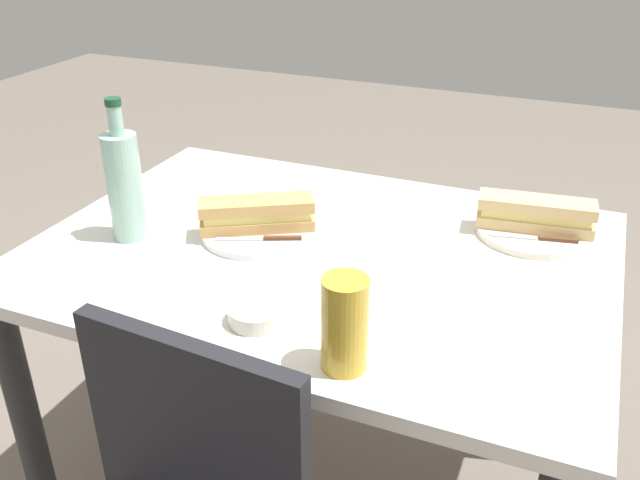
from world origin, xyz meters
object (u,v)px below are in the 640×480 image
at_px(plate_near, 258,231).
at_px(baguette_sandwich_near, 257,214).
at_px(plate_far, 533,231).
at_px(olive_bowl, 254,314).
at_px(baguette_sandwich_far, 535,214).
at_px(knife_far, 539,238).
at_px(dining_table, 320,292).
at_px(water_bottle, 124,184).
at_px(knife_near, 264,239).
at_px(beer_glass, 345,324).

xyz_separation_m(plate_near, baguette_sandwich_near, (0.00, -0.00, 0.04)).
relative_size(plate_far, olive_bowl, 2.54).
height_order(plate_far, baguette_sandwich_far, baguette_sandwich_far).
distance_m(baguette_sandwich_near, knife_far, 0.60).
distance_m(baguette_sandwich_near, plate_far, 0.60).
height_order(dining_table, water_bottle, water_bottle).
relative_size(baguette_sandwich_near, olive_bowl, 2.56).
bearing_deg(water_bottle, olive_bowl, 154.64).
xyz_separation_m(plate_far, olive_bowl, (0.40, 0.53, 0.01)).
distance_m(plate_near, knife_near, 0.06).
height_order(plate_near, olive_bowl, olive_bowl).
bearing_deg(dining_table, knife_near, 17.60).
bearing_deg(plate_far, baguette_sandwich_far, 153.43).
xyz_separation_m(knife_far, olive_bowl, (0.42, 0.48, -0.00)).
relative_size(baguette_sandwich_near, knife_near, 1.45).
bearing_deg(water_bottle, plate_near, -155.66).
height_order(knife_near, baguette_sandwich_far, baguette_sandwich_far).
xyz_separation_m(knife_far, beer_glass, (0.23, 0.53, 0.06)).
xyz_separation_m(dining_table, olive_bowl, (0.00, 0.29, 0.12)).
height_order(knife_near, olive_bowl, olive_bowl).
bearing_deg(baguette_sandwich_near, water_bottle, 24.34).
relative_size(dining_table, knife_near, 6.96).
distance_m(dining_table, water_bottle, 0.47).
bearing_deg(water_bottle, plate_far, -156.76).
xyz_separation_m(beer_glass, olive_bowl, (0.19, -0.06, -0.06)).
bearing_deg(plate_far, beer_glass, 69.76).
bearing_deg(baguette_sandwich_far, beer_glass, 69.76).
xyz_separation_m(dining_table, baguette_sandwich_near, (0.15, -0.01, 0.16)).
distance_m(baguette_sandwich_far, knife_far, 0.06).
relative_size(dining_table, knife_far, 6.59).
bearing_deg(baguette_sandwich_far, baguette_sandwich_near, 22.75).
height_order(plate_far, beer_glass, beer_glass).
xyz_separation_m(plate_near, water_bottle, (0.25, 0.11, 0.12)).
bearing_deg(baguette_sandwich_near, plate_far, -157.25).
bearing_deg(plate_near, water_bottle, 24.34).
distance_m(plate_near, beer_glass, 0.49).
bearing_deg(knife_far, water_bottle, 19.60).
relative_size(plate_near, knife_near, 1.44).
bearing_deg(knife_far, plate_far, -71.25).
height_order(dining_table, baguette_sandwich_far, baguette_sandwich_far).
xyz_separation_m(baguette_sandwich_far, beer_glass, (0.22, 0.59, 0.03)).
xyz_separation_m(dining_table, plate_far, (-0.40, -0.24, 0.11)).
height_order(plate_far, knife_far, knife_far).
height_order(plate_far, olive_bowl, olive_bowl).
distance_m(knife_near, baguette_sandwich_far, 0.58).
relative_size(knife_near, olive_bowl, 1.76).
xyz_separation_m(knife_near, beer_glass, (-0.30, 0.31, 0.06)).
distance_m(plate_far, knife_far, 0.06).
bearing_deg(beer_glass, baguette_sandwich_near, -46.71).
distance_m(baguette_sandwich_far, water_bottle, 0.87).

